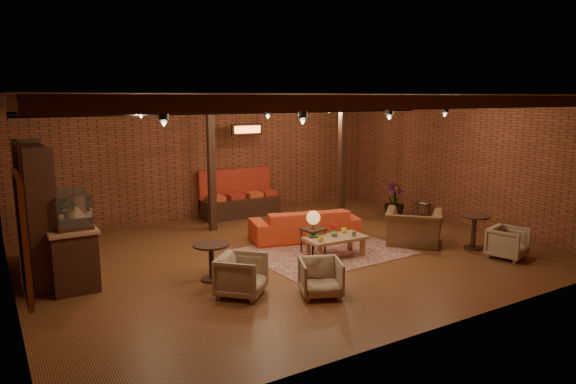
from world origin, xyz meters
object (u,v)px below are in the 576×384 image
armchair_a (242,273)px  side_table_book (422,205)px  plant_tall (396,166)px  sofa (304,224)px  coffee_table (335,239)px  armchair_far (508,241)px  side_table_lamp (313,221)px  round_table_right (474,226)px  round_table_left (211,256)px  armchair_right (414,222)px  armchair_b (321,276)px

armchair_a → side_table_book: 6.61m
armchair_a → plant_tall: plant_tall is taller
sofa → coffee_table: bearing=96.1°
armchair_far → side_table_lamp: bearing=128.6°
side_table_lamp → armchair_far: side_table_lamp is taller
coffee_table → round_table_right: (2.86, -1.04, 0.11)m
sofa → round_table_right: (2.65, -2.46, 0.13)m
side_table_book → plant_tall: bearing=131.9°
coffee_table → round_table_left: 2.61m
coffee_table → armchair_right: 2.01m
armchair_b → sofa: bearing=84.8°
armchair_right → round_table_right: bearing=-178.9°
armchair_b → armchair_right: size_ratio=0.57×
armchair_b → round_table_right: (4.24, 0.48, 0.15)m
round_table_left → armchair_far: armchair_far is taller
side_table_book → armchair_far: size_ratio=0.76×
armchair_far → plant_tall: (0.37, 3.68, 1.06)m
armchair_b → armchair_far: armchair_far is taller
sofa → coffee_table: 1.43m
armchair_b → armchair_a: bearing=171.4°
armchair_b → round_table_right: round_table_right is taller
armchair_a → round_table_right: size_ratio=1.01×
coffee_table → armchair_b: bearing=-132.4°
sofa → side_table_book: (3.56, -0.07, 0.05)m
sofa → round_table_left: sofa is taller
armchair_a → armchair_b: armchair_a is taller
sofa → side_table_lamp: (-0.41, -0.97, 0.32)m
sofa → armchair_b: size_ratio=3.62×
armchair_b → armchair_far: (4.31, -0.30, 0.01)m
armchair_far → plant_tall: 3.85m
sofa → armchair_right: (1.79, -1.58, 0.16)m
side_table_lamp → armchair_b: side_table_lamp is taller
side_table_lamp → armchair_b: 2.31m
coffee_table → armchair_right: size_ratio=1.08×
round_table_left → armchair_a: bearing=-81.0°
armchair_b → round_table_left: bearing=151.1°
round_table_right → coffee_table: bearing=160.0°
round_table_left → armchair_a: size_ratio=0.89×
coffee_table → round_table_right: 3.04m
round_table_left → plant_tall: size_ratio=0.23×
round_table_left → armchair_b: bearing=-52.1°
side_table_lamp → plant_tall: bearing=22.0°
armchair_a → side_table_book: bearing=-25.7°
sofa → round_table_left: (-2.81, -1.36, 0.09)m
side_table_lamp → armchair_b: bearing=-120.8°
round_table_right → armchair_far: size_ratio=1.07×
side_table_book → round_table_left: bearing=-168.5°
side_table_book → armchair_far: (-0.84, -3.16, -0.06)m
armchair_right → round_table_right: (0.86, -0.88, -0.02)m
armchair_right → sofa: bearing=5.4°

